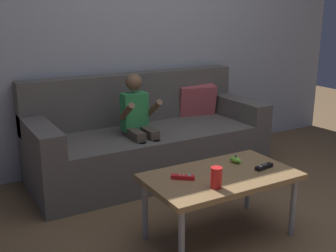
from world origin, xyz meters
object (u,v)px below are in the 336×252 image
person_seated_on_couch (139,123)px  game_remote_red_near_edge (183,177)px  couch (148,140)px  game_remote_black_far_corner (264,167)px  soda_can (216,178)px  nunchuk_lime (236,160)px  coffee_table (221,180)px

person_seated_on_couch → game_remote_red_near_edge: (-0.18, -0.96, -0.09)m
couch → person_seated_on_couch: (-0.17, -0.18, 0.23)m
person_seated_on_couch → game_remote_black_far_corner: size_ratio=6.29×
soda_can → game_remote_black_far_corner: bearing=11.2°
game_remote_red_near_edge → soda_can: bearing=-64.4°
nunchuk_lime → soda_can: 0.44m
person_seated_on_couch → nunchuk_lime: size_ratio=9.34×
person_seated_on_couch → nunchuk_lime: bearing=-73.5°
couch → coffee_table: size_ratio=2.18×
game_remote_black_far_corner → game_remote_red_near_edge: bearing=168.0°
game_remote_red_near_edge → nunchuk_lime: size_ratio=1.35×
couch → coffee_table: couch is taller
person_seated_on_couch → soda_can: (-0.08, -1.16, -0.04)m
game_remote_black_far_corner → soda_can: bearing=-168.8°
game_remote_red_near_edge → couch: bearing=72.8°
game_remote_red_near_edge → nunchuk_lime: nunchuk_lime is taller
couch → game_remote_red_near_edge: 1.20m
couch → nunchuk_lime: size_ratio=20.82×
couch → soda_can: (-0.25, -1.33, 0.19)m
person_seated_on_couch → nunchuk_lime: 0.94m
couch → game_remote_black_far_corner: 1.27m
couch → coffee_table: bearing=-95.3°
coffee_table → game_remote_black_far_corner: 0.30m
person_seated_on_couch → game_remote_red_near_edge: size_ratio=6.90×
coffee_table → nunchuk_lime: (0.20, 0.11, 0.06)m
person_seated_on_couch → soda_can: size_ratio=7.42×
couch → person_seated_on_couch: bearing=-134.0°
game_remote_red_near_edge → nunchuk_lime: (0.44, 0.06, 0.01)m
couch → nunchuk_lime: (0.09, -1.07, 0.15)m
person_seated_on_couch → game_remote_red_near_edge: person_seated_on_couch is taller
person_seated_on_couch → game_remote_red_near_edge: 0.98m
couch → soda_can: 1.37m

